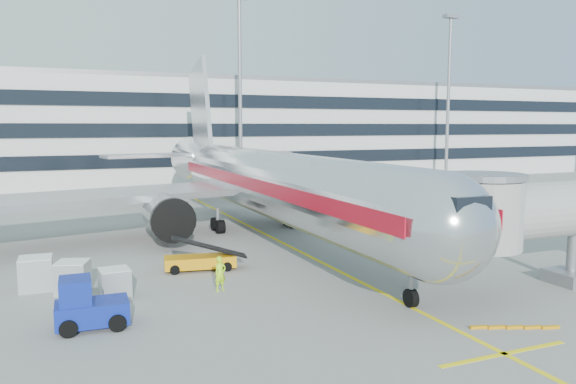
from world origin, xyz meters
name	(u,v)px	position (x,y,z in m)	size (l,w,h in m)	color
ground	(333,268)	(0.00, 0.00, 0.00)	(180.00, 180.00, 0.00)	gray
lead_in_line	(273,238)	(0.00, 10.00, 0.01)	(0.25, 70.00, 0.01)	yellow
stop_bar	(504,354)	(0.00, -14.00, 0.01)	(6.00, 0.25, 0.01)	yellow
main_jet	(264,181)	(0.00, 11.72, 4.23)	(50.95, 48.70, 16.06)	silver
terminal	(158,131)	(0.00, 57.95, 7.80)	(150.00, 24.25, 15.60)	silver
light_mast_centre	(240,78)	(8.00, 42.00, 14.88)	(2.40, 1.20, 25.45)	gray
light_mast_east	(449,85)	(42.00, 42.00, 14.88)	(2.40, 1.20, 25.45)	gray
belt_loader	(200,260)	(-7.52, 2.71, 0.60)	(4.51, 2.16, 2.11)	orange
baggage_tug	(87,306)	(-14.34, -4.98, 0.97)	(3.04, 2.01, 2.24)	navy
cargo_container_left	(36,273)	(-16.46, 2.14, 0.88)	(1.69, 1.69, 1.74)	silver
cargo_container_right	(115,284)	(-12.82, -1.10, 0.76)	(1.53, 1.53, 1.52)	silver
cargo_container_front	(73,277)	(-14.70, 0.86, 0.82)	(1.94, 1.94, 1.64)	silver
ramp_worker	(220,274)	(-7.60, -1.89, 0.92)	(0.67, 0.44, 1.83)	#B7F91A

